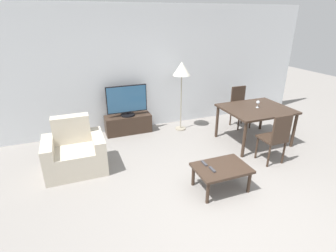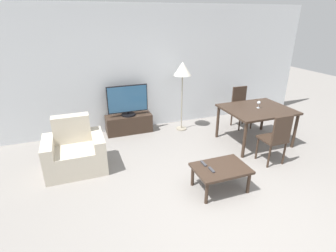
# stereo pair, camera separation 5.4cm
# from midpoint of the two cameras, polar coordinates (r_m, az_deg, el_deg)

# --- Properties ---
(ground_plane) EXTENTS (18.00, 18.00, 0.00)m
(ground_plane) POSITION_cam_midpoint_polar(r_m,az_deg,el_deg) (3.86, 14.14, -17.35)
(ground_plane) COLOR gray
(wall_back) EXTENTS (7.72, 0.06, 2.70)m
(wall_back) POSITION_cam_midpoint_polar(r_m,az_deg,el_deg) (6.04, -2.35, 12.40)
(wall_back) COLOR silver
(wall_back) RESTS_ON ground_plane
(armchair) EXTENTS (0.97, 0.74, 0.90)m
(armchair) POSITION_cam_midpoint_polar(r_m,az_deg,el_deg) (4.72, -19.28, -5.49)
(armchair) COLOR beige
(armchair) RESTS_ON ground_plane
(tv_stand) EXTENTS (1.01, 0.36, 0.41)m
(tv_stand) POSITION_cam_midpoint_polar(r_m,az_deg,el_deg) (5.95, -8.22, 0.49)
(tv_stand) COLOR #38281E
(tv_stand) RESTS_ON ground_plane
(tv) EXTENTS (0.88, 0.31, 0.68)m
(tv) POSITION_cam_midpoint_polar(r_m,az_deg,el_deg) (5.76, -8.51, 5.48)
(tv) COLOR black
(tv) RESTS_ON tv_stand
(coffee_table) EXTENTS (0.81, 0.57, 0.38)m
(coffee_table) POSITION_cam_midpoint_polar(r_m,az_deg,el_deg) (4.03, 11.80, -9.38)
(coffee_table) COLOR #38281E
(coffee_table) RESTS_ON ground_plane
(dining_table) EXTENTS (1.30, 1.07, 0.74)m
(dining_table) POSITION_cam_midpoint_polar(r_m,az_deg,el_deg) (5.56, 19.02, 2.91)
(dining_table) COLOR #38281E
(dining_table) RESTS_ON ground_plane
(dining_chair_near) EXTENTS (0.40, 0.40, 0.94)m
(dining_chair_near) POSITION_cam_midpoint_polar(r_m,az_deg,el_deg) (4.89, 22.77, -2.21)
(dining_chair_near) COLOR #38281E
(dining_chair_near) RESTS_ON ground_plane
(dining_chair_far) EXTENTS (0.40, 0.40, 0.94)m
(dining_chair_far) POSITION_cam_midpoint_polar(r_m,az_deg,el_deg) (6.37, 15.81, 4.43)
(dining_chair_far) COLOR #38281E
(dining_chair_far) RESTS_ON ground_plane
(floor_lamp) EXTENTS (0.38, 0.38, 1.55)m
(floor_lamp) POSITION_cam_midpoint_polar(r_m,az_deg,el_deg) (5.74, 3.45, 11.80)
(floor_lamp) COLOR gray
(floor_lamp) RESTS_ON ground_plane
(remote_primary) EXTENTS (0.04, 0.15, 0.02)m
(remote_primary) POSITION_cam_midpoint_polar(r_m,az_deg,el_deg) (4.03, 8.15, -8.09)
(remote_primary) COLOR #38383D
(remote_primary) RESTS_ON coffee_table
(remote_secondary) EXTENTS (0.04, 0.15, 0.02)m
(remote_secondary) POSITION_cam_midpoint_polar(r_m,az_deg,el_deg) (3.90, 9.85, -9.35)
(remote_secondary) COLOR #38383D
(remote_secondary) RESTS_ON coffee_table
(wine_glass_left) EXTENTS (0.07, 0.07, 0.15)m
(wine_glass_left) POSITION_cam_midpoint_polar(r_m,az_deg,el_deg) (5.54, 19.41, 4.73)
(wine_glass_left) COLOR silver
(wine_glass_left) RESTS_ON dining_table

